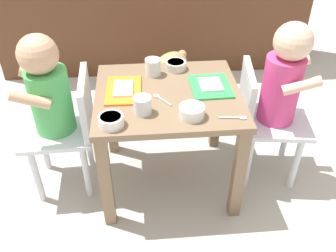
{
  "coord_description": "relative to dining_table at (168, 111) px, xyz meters",
  "views": [
    {
      "loc": [
        -0.1,
        -1.21,
        1.21
      ],
      "look_at": [
        0.0,
        0.0,
        0.3
      ],
      "focal_mm": 39.74,
      "sensor_mm": 36.0,
      "label": 1
    }
  ],
  "objects": [
    {
      "name": "ground_plane",
      "position": [
        0.0,
        0.0,
        -0.37
      ],
      "size": [
        7.0,
        7.0,
        0.0
      ],
      "primitive_type": "plane",
      "color": "#B2ADA3"
    },
    {
      "name": "dining_table",
      "position": [
        0.0,
        0.0,
        0.0
      ],
      "size": [
        0.56,
        0.5,
        0.46
      ],
      "color": "#7A6047",
      "rests_on": "ground"
    },
    {
      "name": "spoon_by_left_tray",
      "position": [
        -0.03,
        -0.04,
        0.09
      ],
      "size": [
        0.07,
        0.09,
        0.01
      ],
      "color": "silver",
      "rests_on": "dining_table"
    },
    {
      "name": "dog",
      "position": [
        0.04,
        0.56,
        -0.14
      ],
      "size": [
        0.33,
        0.39,
        0.34
      ],
      "color": "tan",
      "rests_on": "ground"
    },
    {
      "name": "food_tray_right",
      "position": [
        0.17,
        0.03,
        0.09
      ],
      "size": [
        0.16,
        0.19,
        0.02
      ],
      "color": "green",
      "rests_on": "dining_table"
    },
    {
      "name": "cereal_bowl_left_side",
      "position": [
        0.07,
        -0.16,
        0.11
      ],
      "size": [
        0.09,
        0.09,
        0.04
      ],
      "color": "white",
      "rests_on": "dining_table"
    },
    {
      "name": "veggie_bowl_near",
      "position": [
        0.05,
        0.19,
        0.1
      ],
      "size": [
        0.09,
        0.09,
        0.03
      ],
      "color": "silver",
      "rests_on": "dining_table"
    },
    {
      "name": "spoon_by_right_tray",
      "position": [
        0.22,
        -0.19,
        0.09
      ],
      "size": [
        0.1,
        0.02,
        0.01
      ],
      "color": "silver",
      "rests_on": "dining_table"
    },
    {
      "name": "food_tray_left",
      "position": [
        -0.17,
        0.03,
        0.09
      ],
      "size": [
        0.14,
        0.21,
        0.02
      ],
      "color": "orange",
      "rests_on": "dining_table"
    },
    {
      "name": "water_cup_right",
      "position": [
        -0.1,
        -0.12,
        0.11
      ],
      "size": [
        0.06,
        0.06,
        0.06
      ],
      "color": "white",
      "rests_on": "dining_table"
    },
    {
      "name": "seated_child_left",
      "position": [
        -0.44,
        0.02,
        0.07
      ],
      "size": [
        0.29,
        0.29,
        0.7
      ],
      "color": "silver",
      "rests_on": "ground"
    },
    {
      "name": "cereal_bowl_right_side",
      "position": [
        -0.21,
        -0.19,
        0.11
      ],
      "size": [
        0.09,
        0.09,
        0.04
      ],
      "color": "white",
      "rests_on": "dining_table"
    },
    {
      "name": "water_cup_left",
      "position": [
        -0.05,
        0.15,
        0.12
      ],
      "size": [
        0.07,
        0.07,
        0.07
      ],
      "color": "white",
      "rests_on": "dining_table"
    },
    {
      "name": "seated_child_right",
      "position": [
        0.44,
        0.01,
        0.08
      ],
      "size": [
        0.32,
        0.32,
        0.72
      ],
      "color": "silver",
      "rests_on": "ground"
    }
  ]
}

